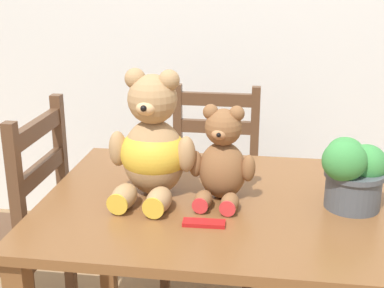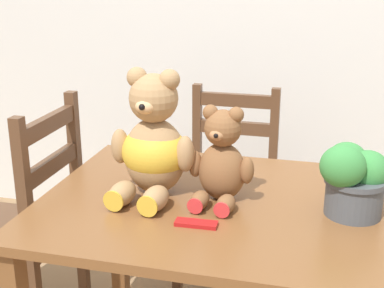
% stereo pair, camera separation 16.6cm
% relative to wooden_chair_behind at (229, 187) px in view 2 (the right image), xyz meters
% --- Properties ---
extents(dining_table, '(1.11, 0.86, 0.73)m').
position_rel_wooden_chair_behind_xyz_m(dining_table, '(0.10, -0.75, 0.16)').
color(dining_table, brown).
rests_on(dining_table, ground_plane).
extents(wooden_chair_behind, '(0.41, 0.41, 0.91)m').
position_rel_wooden_chair_behind_xyz_m(wooden_chair_behind, '(0.00, 0.00, 0.00)').
color(wooden_chair_behind, brown).
rests_on(wooden_chair_behind, ground_plane).
extents(wooden_chair_side, '(0.46, 0.42, 0.98)m').
position_rel_wooden_chair_behind_xyz_m(wooden_chair_side, '(-0.71, -0.61, 0.01)').
color(wooden_chair_side, brown).
rests_on(wooden_chair_side, ground_plane).
extents(teddy_bear_left, '(0.29, 0.30, 0.41)m').
position_rel_wooden_chair_behind_xyz_m(teddy_bear_left, '(-0.11, -0.74, 0.44)').
color(teddy_bear_left, tan).
rests_on(teddy_bear_left, dining_table).
extents(teddy_bear_right, '(0.21, 0.22, 0.30)m').
position_rel_wooden_chair_behind_xyz_m(teddy_bear_right, '(0.11, -0.74, 0.40)').
color(teddy_bear_right, brown).
rests_on(teddy_bear_right, dining_table).
extents(potted_plant, '(0.20, 0.19, 0.23)m').
position_rel_wooden_chair_behind_xyz_m(potted_plant, '(0.50, -0.75, 0.39)').
color(potted_plant, '#4C5156').
rests_on(potted_plant, dining_table).
extents(chocolate_bar, '(0.12, 0.05, 0.01)m').
position_rel_wooden_chair_behind_xyz_m(chocolate_bar, '(0.08, -0.94, 0.28)').
color(chocolate_bar, red).
rests_on(chocolate_bar, dining_table).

